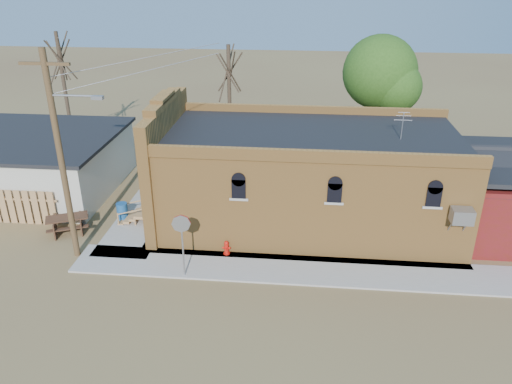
# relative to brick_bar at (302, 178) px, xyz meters

# --- Properties ---
(ground) EXTENTS (120.00, 120.00, 0.00)m
(ground) POSITION_rel_brick_bar_xyz_m (-1.64, -5.49, -2.34)
(ground) COLOR brown
(ground) RESTS_ON ground
(sidewalk_south) EXTENTS (19.00, 2.20, 0.08)m
(sidewalk_south) POSITION_rel_brick_bar_xyz_m (-0.14, -4.59, -2.30)
(sidewalk_south) COLOR #9E9991
(sidewalk_south) RESTS_ON ground
(sidewalk_west) EXTENTS (2.60, 10.00, 0.08)m
(sidewalk_west) POSITION_rel_brick_bar_xyz_m (-7.94, 0.51, -2.30)
(sidewalk_west) COLOR #9E9991
(sidewalk_west) RESTS_ON ground
(brick_bar) EXTENTS (16.40, 7.97, 6.30)m
(brick_bar) POSITION_rel_brick_bar_xyz_m (0.00, 0.00, 0.00)
(brick_bar) COLOR #C2813B
(brick_bar) RESTS_ON ground
(red_shed) EXTENTS (5.40, 6.40, 4.30)m
(red_shed) POSITION_rel_brick_bar_xyz_m (9.86, 0.01, -0.07)
(red_shed) COLOR maroon
(red_shed) RESTS_ON ground
(wood_fence) EXTENTS (5.20, 0.10, 1.80)m
(wood_fence) POSITION_rel_brick_bar_xyz_m (-14.44, -1.69, -1.44)
(wood_fence) COLOR #AF7E4F
(wood_fence) RESTS_ON ground
(utility_pole) EXTENTS (3.12, 0.26, 9.00)m
(utility_pole) POSITION_rel_brick_bar_xyz_m (-9.79, -4.29, 2.43)
(utility_pole) COLOR #44311B
(utility_pole) RESTS_ON ground
(tree_bare_near) EXTENTS (2.80, 2.80, 7.65)m
(tree_bare_near) POSITION_rel_brick_bar_xyz_m (-4.64, 7.51, 3.62)
(tree_bare_near) COLOR #4D3A2C
(tree_bare_near) RESTS_ON ground
(tree_bare_far) EXTENTS (2.80, 2.80, 8.16)m
(tree_bare_far) POSITION_rel_brick_bar_xyz_m (-15.64, 8.51, 4.02)
(tree_bare_far) COLOR #4D3A2C
(tree_bare_far) RESTS_ON ground
(tree_leafy) EXTENTS (4.40, 4.40, 8.15)m
(tree_leafy) POSITION_rel_brick_bar_xyz_m (4.36, 8.01, 3.59)
(tree_leafy) COLOR #4D3A2C
(tree_leafy) RESTS_ON ground
(fire_hydrant) EXTENTS (0.37, 0.35, 0.65)m
(fire_hydrant) POSITION_rel_brick_bar_xyz_m (-3.21, -3.70, -1.94)
(fire_hydrant) COLOR red
(fire_hydrant) RESTS_ON sidewalk_south
(stop_sign) EXTENTS (0.75, 0.19, 2.79)m
(stop_sign) POSITION_rel_brick_bar_xyz_m (-4.69, -5.49, -0.12)
(stop_sign) COLOR #939298
(stop_sign) RESTS_ON sidewalk_south
(trash_barrel) EXTENTS (0.57, 0.57, 0.84)m
(trash_barrel) POSITION_rel_brick_bar_xyz_m (-8.94, -0.84, -1.84)
(trash_barrel) COLOR #1B4F89
(trash_barrel) RESTS_ON sidewalk_west
(picnic_table) EXTENTS (2.34, 2.10, 0.80)m
(picnic_table) POSITION_rel_brick_bar_xyz_m (-11.14, -2.29, -1.82)
(picnic_table) COLOR #442A1B
(picnic_table) RESTS_ON ground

